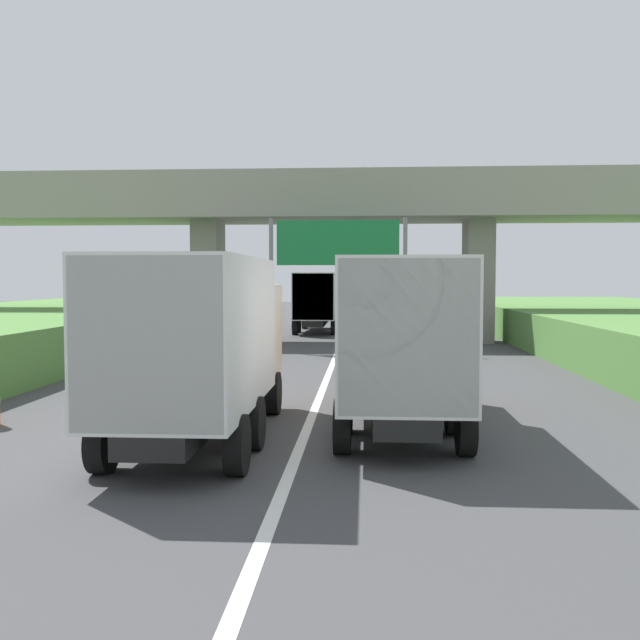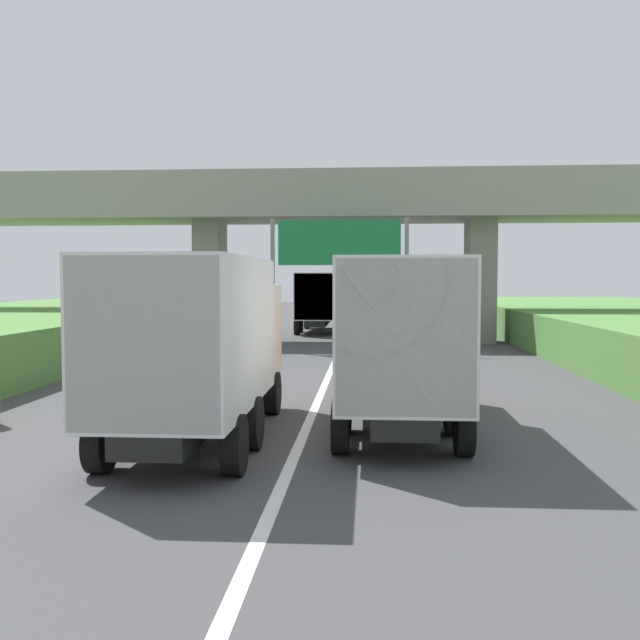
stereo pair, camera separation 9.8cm
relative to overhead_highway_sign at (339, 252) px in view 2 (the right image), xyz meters
The scene contains 8 objects.
lane_centre_stripe 4.90m from the overhead_highway_sign, 90.00° to the right, with size 0.20×99.31×0.01m, color white.
overpass_bridge 5.31m from the overhead_highway_sign, 90.00° to the left, with size 40.00×4.80×8.18m.
overhead_highway_sign is the anchor object (origin of this frame).
truck_blue 11.56m from the overhead_highway_sign, 98.34° to the left, with size 2.44×7.30×3.44m.
truck_orange 15.93m from the overhead_highway_sign, 83.23° to the right, with size 2.44×7.30×3.44m.
truck_white 17.39m from the overhead_highway_sign, 96.24° to the right, with size 2.44×7.30×3.44m.
car_black 19.03m from the overhead_highway_sign, 85.49° to the left, with size 1.86×4.10×1.72m.
car_red 28.58m from the overhead_highway_sign, 86.60° to the left, with size 1.86×4.10×1.72m.
Camera 2 is at (1.28, 1.93, 3.05)m, focal length 39.86 mm.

